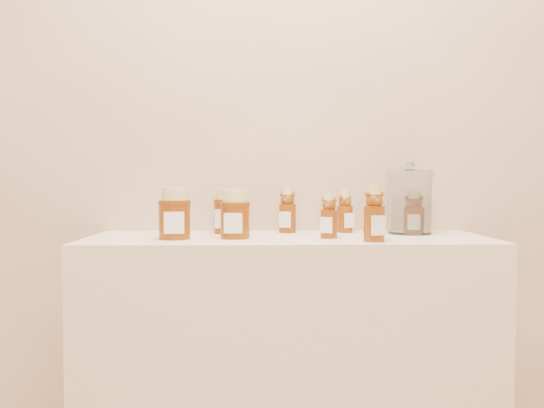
{
  "coord_description": "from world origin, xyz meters",
  "views": [
    {
      "loc": [
        -0.08,
        -0.03,
        1.07
      ],
      "look_at": [
        -0.05,
        1.52,
        1.0
      ],
      "focal_mm": 35.0,
      "sensor_mm": 36.0,
      "label": 1
    }
  ],
  "objects_px": {
    "bear_bottle_back_left": "(288,206)",
    "bear_bottle_front_left": "(329,211)",
    "display_table": "(287,384)",
    "glass_canister": "(410,199)",
    "honey_jar_left": "(175,213)"
  },
  "relations": [
    {
      "from": "bear_bottle_back_left",
      "to": "bear_bottle_front_left",
      "type": "distance_m",
      "value": 0.2
    },
    {
      "from": "display_table",
      "to": "bear_bottle_back_left",
      "type": "bearing_deg",
      "value": 87.28
    },
    {
      "from": "display_table",
      "to": "bear_bottle_back_left",
      "type": "xyz_separation_m",
      "value": [
        0.01,
        0.13,
        0.54
      ]
    },
    {
      "from": "bear_bottle_back_left",
      "to": "bear_bottle_front_left",
      "type": "height_order",
      "value": "bear_bottle_back_left"
    },
    {
      "from": "display_table",
      "to": "bear_bottle_front_left",
      "type": "bearing_deg",
      "value": -16.27
    },
    {
      "from": "bear_bottle_back_left",
      "to": "glass_canister",
      "type": "distance_m",
      "value": 0.39
    },
    {
      "from": "display_table",
      "to": "bear_bottle_front_left",
      "type": "height_order",
      "value": "bear_bottle_front_left"
    },
    {
      "from": "display_table",
      "to": "glass_canister",
      "type": "distance_m",
      "value": 0.69
    },
    {
      "from": "display_table",
      "to": "bear_bottle_back_left",
      "type": "relative_size",
      "value": 6.94
    },
    {
      "from": "glass_canister",
      "to": "display_table",
      "type": "bearing_deg",
      "value": -167.4
    },
    {
      "from": "bear_bottle_back_left",
      "to": "honey_jar_left",
      "type": "height_order",
      "value": "bear_bottle_back_left"
    },
    {
      "from": "display_table",
      "to": "honey_jar_left",
      "type": "relative_size",
      "value": 8.1
    },
    {
      "from": "glass_canister",
      "to": "honey_jar_left",
      "type": "bearing_deg",
      "value": -169.22
    },
    {
      "from": "display_table",
      "to": "honey_jar_left",
      "type": "distance_m",
      "value": 0.62
    },
    {
      "from": "display_table",
      "to": "glass_canister",
      "type": "xyz_separation_m",
      "value": [
        0.39,
        0.09,
        0.56
      ]
    }
  ]
}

